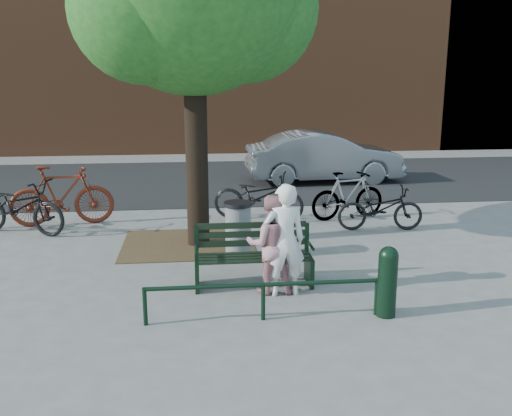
{
  "coord_description": "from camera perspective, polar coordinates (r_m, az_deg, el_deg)",
  "views": [
    {
      "loc": [
        -0.82,
        -7.99,
        3.14
      ],
      "look_at": [
        0.14,
        1.0,
        0.96
      ],
      "focal_mm": 40.0,
      "sensor_mm": 36.0,
      "label": 1
    }
  ],
  "objects": [
    {
      "name": "park_bench",
      "position": [
        8.54,
        -0.29,
        -4.59
      ],
      "size": [
        1.74,
        0.54,
        0.97
      ],
      "color": "black",
      "rests_on": "ground"
    },
    {
      "name": "person_left",
      "position": [
        8.05,
        2.86,
        -3.23
      ],
      "size": [
        0.63,
        0.44,
        1.63
      ],
      "primitive_type": "imported",
      "rotation": [
        0.0,
        0.0,
        3.23
      ],
      "color": "white",
      "rests_on": "ground"
    },
    {
      "name": "person_right",
      "position": [
        8.16,
        1.47,
        -3.66
      ],
      "size": [
        0.73,
        0.59,
        1.45
      ],
      "primitive_type": "imported",
      "rotation": [
        0.0,
        0.0,
        3.09
      ],
      "color": "#B77D82",
      "rests_on": "ground"
    },
    {
      "name": "guard_railing",
      "position": [
        7.37,
        0.72,
        -8.24
      ],
      "size": [
        3.06,
        0.06,
        0.51
      ],
      "color": "black",
      "rests_on": "ground"
    },
    {
      "name": "dirt_pit",
      "position": [
        10.66,
        -6.81,
        -3.59
      ],
      "size": [
        2.4,
        2.0,
        0.02
      ],
      "primitive_type": "cube",
      "color": "brown",
      "rests_on": "ground"
    },
    {
      "name": "bollard",
      "position": [
        7.64,
        13.01,
        -6.94
      ],
      "size": [
        0.25,
        0.25,
        0.95
      ],
      "color": "black",
      "rests_on": "ground"
    },
    {
      "name": "litter_bin",
      "position": [
        9.71,
        -1.8,
        -2.21
      ],
      "size": [
        0.48,
        0.48,
        0.99
      ],
      "color": "gray",
      "rests_on": "ground"
    },
    {
      "name": "parked_car",
      "position": [
        16.54,
        6.81,
        5.1
      ],
      "size": [
        4.49,
        1.75,
        1.46
      ],
      "primitive_type": "imported",
      "rotation": [
        0.0,
        0.0,
        1.62
      ],
      "color": "gray",
      "rests_on": "ground"
    },
    {
      "name": "bicycle_c",
      "position": [
        12.21,
        0.23,
        1.18
      ],
      "size": [
        2.09,
        1.3,
        1.04
      ],
      "primitive_type": "imported",
      "rotation": [
        0.0,
        0.0,
        1.24
      ],
      "color": "black",
      "rests_on": "ground"
    },
    {
      "name": "bicycle_e",
      "position": [
        11.71,
        12.32,
        -0.03
      ],
      "size": [
        1.75,
        0.74,
        0.9
      ],
      "primitive_type": "imported",
      "rotation": [
        0.0,
        0.0,
        1.49
      ],
      "color": "black",
      "rests_on": "ground"
    },
    {
      "name": "ground",
      "position": [
        8.63,
        -0.24,
        -7.78
      ],
      "size": [
        90.0,
        90.0,
        0.0
      ],
      "primitive_type": "plane",
      "color": "gray",
      "rests_on": "ground"
    },
    {
      "name": "bicycle_a",
      "position": [
        12.11,
        -22.62,
        0.13
      ],
      "size": [
        2.18,
        1.48,
        1.08
      ],
      "primitive_type": "imported",
      "rotation": [
        0.0,
        0.0,
        1.16
      ],
      "color": "black",
      "rests_on": "ground"
    },
    {
      "name": "bicycle_d",
      "position": [
        12.45,
        9.18,
        1.27
      ],
      "size": [
        1.8,
        0.93,
        1.04
      ],
      "primitive_type": "imported",
      "rotation": [
        0.0,
        0.0,
        1.84
      ],
      "color": "gray",
      "rests_on": "ground"
    },
    {
      "name": "bicycle_b",
      "position": [
        12.43,
        -18.87,
        1.18
      ],
      "size": [
        2.15,
        0.87,
        1.26
      ],
      "primitive_type": "imported",
      "rotation": [
        0.0,
        0.0,
        1.71
      ],
      "color": "#5F1B0D",
      "rests_on": "ground"
    },
    {
      "name": "road",
      "position": [
        16.81,
        -3.19,
        2.82
      ],
      "size": [
        40.0,
        7.0,
        0.01
      ],
      "primitive_type": "cube",
      "color": "black",
      "rests_on": "ground"
    }
  ]
}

